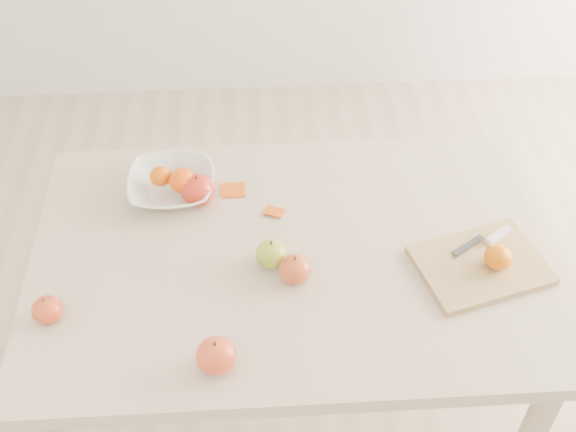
{
  "coord_description": "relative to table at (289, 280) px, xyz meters",
  "views": [
    {
      "loc": [
        -0.07,
        -1.13,
        1.99
      ],
      "look_at": [
        0.0,
        0.05,
        0.82
      ],
      "focal_mm": 45.0,
      "sensor_mm": 36.0,
      "label": 1
    }
  ],
  "objects": [
    {
      "name": "bowl_tangerine_far",
      "position": [
        -0.25,
        0.21,
        0.15
      ],
      "size": [
        0.07,
        0.07,
        0.06
      ],
      "primitive_type": "ellipsoid",
      "color": "#E34908",
      "rests_on": "fruit_bowl"
    },
    {
      "name": "orange_peel_a",
      "position": [
        -0.13,
        0.21,
        0.1
      ],
      "size": [
        0.06,
        0.05,
        0.01
      ],
      "primitive_type": "cube",
      "rotation": [
        0.21,
        0.0,
        0.01
      ],
      "color": "#C64D0E",
      "rests_on": "table"
    },
    {
      "name": "apple_red_c",
      "position": [
        -0.16,
        -0.3,
        0.14
      ],
      "size": [
        0.08,
        0.08,
        0.07
      ],
      "primitive_type": "ellipsoid",
      "color": "maroon",
      "rests_on": "table"
    },
    {
      "name": "apple_red_e",
      "position": [
        0.01,
        -0.08,
        0.13
      ],
      "size": [
        0.07,
        0.07,
        0.07
      ],
      "primitive_type": "ellipsoid",
      "color": "maroon",
      "rests_on": "table"
    },
    {
      "name": "apple_red_d",
      "position": [
        -0.52,
        -0.16,
        0.13
      ],
      "size": [
        0.07,
        0.07,
        0.06
      ],
      "primitive_type": "ellipsoid",
      "color": "#9B2210",
      "rests_on": "table"
    },
    {
      "name": "bowl_tangerine_near",
      "position": [
        -0.31,
        0.23,
        0.15
      ],
      "size": [
        0.05,
        0.05,
        0.05
      ],
      "primitive_type": "ellipsoid",
      "color": "#D25907",
      "rests_on": "fruit_bowl"
    },
    {
      "name": "paring_knife",
      "position": [
        0.48,
        -0.0,
        0.12
      ],
      "size": [
        0.16,
        0.09,
        0.01
      ],
      "color": "white",
      "rests_on": "cutting_board"
    },
    {
      "name": "board_tangerine",
      "position": [
        0.46,
        -0.08,
        0.14
      ],
      "size": [
        0.06,
        0.06,
        0.05
      ],
      "primitive_type": "ellipsoid",
      "color": "#D16407",
      "rests_on": "cutting_board"
    },
    {
      "name": "apple_red_a",
      "position": [
        -0.21,
        0.19,
        0.14
      ],
      "size": [
        0.09,
        0.09,
        0.08
      ],
      "primitive_type": "ellipsoid",
      "color": "#A2070E",
      "rests_on": "table"
    },
    {
      "name": "table",
      "position": [
        0.0,
        0.0,
        0.0
      ],
      "size": [
        1.2,
        0.8,
        0.75
      ],
      "color": "#C5AE95",
      "rests_on": "ground"
    },
    {
      "name": "ground",
      "position": [
        0.0,
        0.0,
        -0.65
      ],
      "size": [
        3.5,
        3.5,
        0.0
      ],
      "primitive_type": "plane",
      "color": "#C6B293",
      "rests_on": "ground"
    },
    {
      "name": "apple_green",
      "position": [
        -0.04,
        -0.03,
        0.13
      ],
      "size": [
        0.07,
        0.07,
        0.07
      ],
      "primitive_type": "ellipsoid",
      "color": "olive",
      "rests_on": "table"
    },
    {
      "name": "orange_peel_b",
      "position": [
        -0.03,
        0.13,
        0.1
      ],
      "size": [
        0.05,
        0.05,
        0.01
      ],
      "primitive_type": "cube",
      "rotation": [
        -0.14,
        0.0,
        -0.38
      ],
      "color": "#C5460D",
      "rests_on": "table"
    },
    {
      "name": "cutting_board",
      "position": [
        0.43,
        -0.07,
        0.11
      ],
      "size": [
        0.33,
        0.27,
        0.02
      ],
      "primitive_type": "cube",
      "rotation": [
        0.0,
        0.0,
        0.27
      ],
      "color": "tan",
      "rests_on": "table"
    },
    {
      "name": "fruit_bowl",
      "position": [
        -0.28,
        0.22,
        0.13
      ],
      "size": [
        0.22,
        0.22,
        0.05
      ],
      "primitive_type": "imported",
      "color": "white",
      "rests_on": "table"
    }
  ]
}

